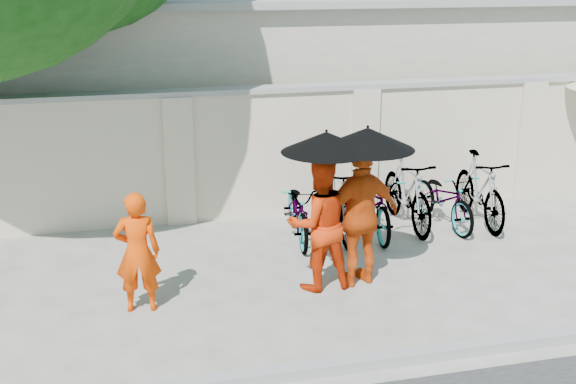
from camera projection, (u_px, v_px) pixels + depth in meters
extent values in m
plane|color=#B1AD9F|center=(291.00, 299.00, 8.75)|extent=(80.00, 80.00, 0.00)
cube|color=gray|center=(332.00, 367.00, 7.16)|extent=(40.00, 0.16, 0.12)
cube|color=beige|center=(303.00, 152.00, 11.65)|extent=(20.00, 0.30, 2.00)
cube|color=beige|center=(302.00, 79.00, 15.22)|extent=(14.00, 6.00, 3.20)
imported|color=#F33F02|center=(137.00, 252.00, 8.29)|extent=(0.56, 0.39, 1.45)
imported|color=red|center=(319.00, 224.00, 8.86)|extent=(0.86, 0.70, 1.69)
cylinder|color=black|center=(326.00, 180.00, 8.62)|extent=(0.02, 0.02, 0.94)
cone|color=black|center=(326.00, 142.00, 8.48)|extent=(1.08, 1.08, 0.25)
imported|color=#CC450D|center=(361.00, 216.00, 8.97)|extent=(1.12, 0.67, 1.79)
cylinder|color=black|center=(366.00, 174.00, 8.73)|extent=(0.02, 0.02, 0.89)
cone|color=black|center=(367.00, 138.00, 8.59)|extent=(1.15, 1.15, 0.26)
imported|color=gray|center=(299.00, 210.00, 10.56)|extent=(0.78, 1.77, 0.90)
imported|color=gray|center=(337.00, 201.00, 10.65)|extent=(0.62, 1.88, 1.12)
imported|color=gray|center=(374.00, 203.00, 10.80)|extent=(0.79, 1.86, 0.95)
imported|color=gray|center=(407.00, 192.00, 11.04)|extent=(0.56, 1.89, 1.13)
imported|color=gray|center=(444.00, 198.00, 11.13)|extent=(0.75, 1.74, 0.89)
imported|color=gray|center=(480.00, 189.00, 11.20)|extent=(0.67, 1.87, 1.10)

